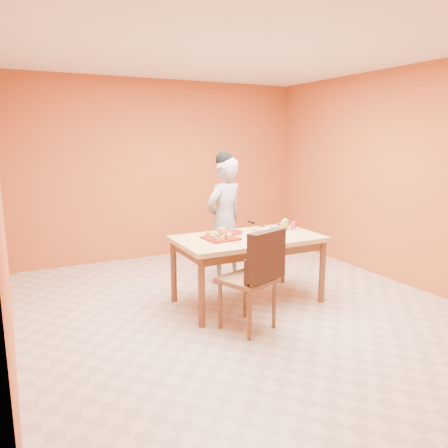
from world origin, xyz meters
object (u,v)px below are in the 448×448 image
egg_ornament (285,224)px  magenta_glass (293,226)px  checker_tin (281,224)px  dining_chair (249,278)px  person (224,221)px  red_dinner_plate (231,232)px  dining_table (248,245)px  pastry_platter (221,238)px  sponge_cake (266,231)px

egg_ornament → magenta_glass: 0.10m
magenta_glass → checker_tin: magenta_glass is taller
dining_chair → magenta_glass: bearing=15.4°
person → red_dinner_plate: size_ratio=5.76×
dining_table → person: person is taller
red_dinner_plate → magenta_glass: bearing=-11.5°
dining_chair → pastry_platter: size_ratio=3.00×
pastry_platter → dining_chair: bearing=-92.3°
pastry_platter → red_dinner_plate: (0.25, 0.23, -0.00)m
red_dinner_plate → checker_tin: 0.77m
dining_table → magenta_glass: size_ratio=17.55×
dining_table → sponge_cake: 0.26m
dining_chair → pastry_platter: (0.03, 0.66, 0.25)m
person → checker_tin: size_ratio=15.78×
magenta_glass → dining_table: bearing=-171.6°
dining_table → dining_chair: (-0.35, -0.63, -0.14)m
person → pastry_platter: size_ratio=4.77×
pastry_platter → checker_tin: checker_tin is taller
magenta_glass → checker_tin: (0.00, 0.25, -0.03)m
egg_ornament → red_dinner_plate: bearing=169.0°
red_dinner_plate → egg_ornament: egg_ornament is taller
dining_table → red_dinner_plate: red_dinner_plate is taller
dining_table → person: size_ratio=1.00×
pastry_platter → magenta_glass: bearing=4.3°
dining_chair → dining_table: bearing=40.9°
person → red_dinner_plate: bearing=50.9°
dining_chair → checker_tin: dining_chair is taller
dining_chair → sponge_cake: 0.89m
pastry_platter → egg_ornament: egg_ornament is taller
dining_chair → person: person is taller
dining_chair → egg_ornament: 1.25m
egg_ornament → checker_tin: bearing=65.1°
pastry_platter → sponge_cake: (0.55, -0.04, 0.03)m
egg_ornament → checker_tin: 0.24m
red_dinner_plate → dining_chair: bearing=-107.0°
magenta_glass → dining_chair: bearing=-144.6°
pastry_platter → sponge_cake: bearing=-4.4°
pastry_platter → checker_tin: size_ratio=3.31×
sponge_cake → checker_tin: 0.59m
dining_table → sponge_cake: size_ratio=6.56×
pastry_platter → magenta_glass: size_ratio=3.68×
sponge_cake → red_dinner_plate: bearing=138.4°
dining_chair → checker_tin: size_ratio=9.94×
person → pastry_platter: 0.86m
magenta_glass → checker_tin: size_ratio=0.90×
dining_table → egg_ornament: size_ratio=11.88×
person → egg_ornament: (0.49, -0.63, 0.03)m
egg_ornament → sponge_cake: bearing=-157.6°
dining_table → checker_tin: (0.68, 0.35, 0.11)m
egg_ornament → magenta_glass: size_ratio=1.48×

